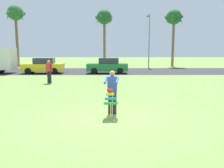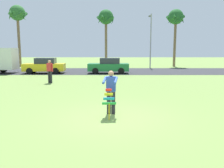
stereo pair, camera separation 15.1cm
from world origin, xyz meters
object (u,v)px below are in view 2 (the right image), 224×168
(palm_tree_right_near, at_px, (107,19))
(person_walker_near, at_px, (51,71))
(parked_car_yellow, at_px, (46,66))
(palm_tree_left_near, at_px, (19,16))
(kite_held, at_px, (110,100))
(person_kite_flyer, at_px, (112,90))
(streetlight_pole, at_px, (152,37))
(palm_tree_centre_far, at_px, (177,19))
(parked_car_green, at_px, (110,66))

(palm_tree_right_near, relative_size, person_walker_near, 4.66)
(parked_car_yellow, relative_size, palm_tree_left_near, 0.51)
(kite_held, relative_size, parked_car_yellow, 0.26)
(person_kite_flyer, distance_m, kite_held, 0.69)
(parked_car_yellow, bearing_deg, streetlight_pole, 30.14)
(person_kite_flyer, bearing_deg, palm_tree_right_near, 91.84)
(kite_held, height_order, palm_tree_centre_far, palm_tree_centre_far)
(parked_car_green, bearing_deg, person_kite_flyer, -88.88)
(person_kite_flyer, height_order, person_walker_near, same)
(kite_held, height_order, person_walker_near, person_walker_near)
(person_kite_flyer, bearing_deg, parked_car_yellow, 114.37)
(palm_tree_centre_far, bearing_deg, parked_car_green, -134.39)
(person_kite_flyer, bearing_deg, palm_tree_left_near, 118.08)
(person_kite_flyer, xyz_separation_m, kite_held, (-0.07, -0.64, -0.23))
(parked_car_yellow, relative_size, streetlight_pole, 0.61)
(streetlight_pole, distance_m, person_walker_near, 17.32)
(palm_tree_right_near, bearing_deg, person_walker_near, -102.36)
(streetlight_pole, bearing_deg, parked_car_green, -127.64)
(kite_held, height_order, parked_car_green, parked_car_green)
(streetlight_pole, bearing_deg, person_walker_near, -124.73)
(palm_tree_left_near, height_order, palm_tree_centre_far, palm_tree_left_near)
(kite_held, height_order, parked_car_yellow, parked_car_yellow)
(person_kite_flyer, bearing_deg, parked_car_green, 91.12)
(parked_car_yellow, distance_m, palm_tree_left_near, 12.32)
(streetlight_pole, bearing_deg, palm_tree_centre_far, 32.43)
(person_kite_flyer, xyz_separation_m, parked_car_yellow, (-6.97, 15.39, -0.18))
(palm_tree_left_near, distance_m, palm_tree_centre_far, 21.89)
(parked_car_yellow, bearing_deg, kite_held, -66.72)
(parked_car_green, bearing_deg, palm_tree_right_near, 92.93)
(palm_tree_left_near, bearing_deg, person_walker_near, -62.27)
(palm_tree_right_near, distance_m, streetlight_pole, 7.27)
(parked_car_green, bearing_deg, kite_held, -89.19)
(palm_tree_right_near, relative_size, streetlight_pole, 1.15)
(streetlight_pole, bearing_deg, palm_tree_right_near, 151.45)
(parked_car_yellow, height_order, streetlight_pole, streetlight_pole)
(kite_held, xyz_separation_m, parked_car_green, (-0.23, 16.03, 0.05))
(palm_tree_centre_far, bearing_deg, person_kite_flyer, -109.83)
(parked_car_green, height_order, palm_tree_right_near, palm_tree_right_near)
(parked_car_yellow, bearing_deg, person_kite_flyer, -65.63)
(person_kite_flyer, relative_size, parked_car_green, 0.41)
(person_kite_flyer, xyz_separation_m, parked_car_green, (-0.30, 15.39, -0.18))
(kite_held, distance_m, palm_tree_right_near, 26.96)
(kite_held, relative_size, parked_car_green, 0.26)
(kite_held, bearing_deg, palm_tree_centre_far, 70.48)
(streetlight_pole, bearing_deg, person_kite_flyer, -102.85)
(kite_held, distance_m, parked_car_yellow, 17.46)
(kite_held, relative_size, palm_tree_left_near, 0.13)
(kite_held, bearing_deg, parked_car_yellow, 113.28)
(parked_car_yellow, bearing_deg, person_walker_near, -71.28)
(kite_held, relative_size, person_walker_near, 0.63)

